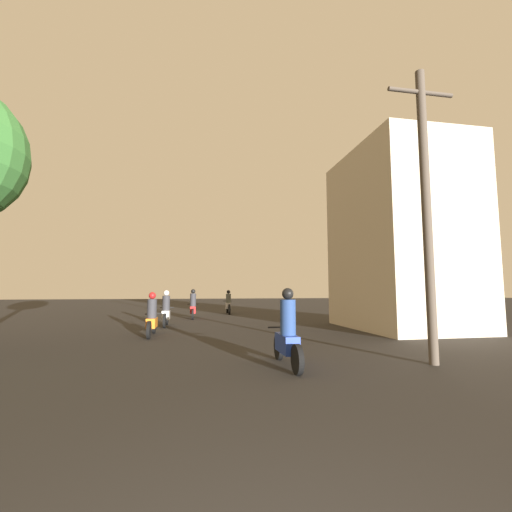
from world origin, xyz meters
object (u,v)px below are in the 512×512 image
(motorcycle_blue, at_px, (287,335))
(motorcycle_orange, at_px, (152,318))
(motorcycle_white, at_px, (166,312))
(motorcycle_red, at_px, (193,307))
(utility_pole_near, at_px, (426,205))
(motorcycle_silver, at_px, (228,304))
(building_right_near, at_px, (399,239))

(motorcycle_blue, xyz_separation_m, motorcycle_orange, (-3.32, 5.31, -0.04))
(motorcycle_white, relative_size, motorcycle_red, 0.99)
(motorcycle_blue, bearing_deg, utility_pole_near, -13.46)
(motorcycle_red, bearing_deg, motorcycle_silver, 53.72)
(motorcycle_red, relative_size, utility_pole_near, 0.29)
(motorcycle_blue, bearing_deg, motorcycle_orange, 115.17)
(motorcycle_red, height_order, motorcycle_silver, motorcycle_red)
(building_right_near, height_order, utility_pole_near, building_right_near)
(motorcycle_white, xyz_separation_m, building_right_near, (9.52, -2.66, 3.04))
(motorcycle_orange, relative_size, building_right_near, 0.28)
(motorcycle_blue, relative_size, motorcycle_silver, 0.98)
(motorcycle_red, distance_m, building_right_near, 11.03)
(utility_pole_near, bearing_deg, motorcycle_white, 125.07)
(motorcycle_blue, relative_size, motorcycle_red, 1.03)
(motorcycle_silver, bearing_deg, motorcycle_blue, -86.85)
(motorcycle_blue, height_order, building_right_near, building_right_near)
(motorcycle_blue, height_order, motorcycle_orange, motorcycle_blue)
(motorcycle_red, bearing_deg, motorcycle_orange, -102.31)
(motorcycle_silver, relative_size, utility_pole_near, 0.31)
(motorcycle_blue, relative_size, motorcycle_orange, 0.97)
(motorcycle_silver, bearing_deg, motorcycle_red, -120.71)
(utility_pole_near, bearing_deg, motorcycle_blue, 173.34)
(motorcycle_blue, relative_size, utility_pole_near, 0.30)
(motorcycle_blue, height_order, utility_pole_near, utility_pole_near)
(motorcycle_orange, distance_m, motorcycle_red, 7.10)
(utility_pole_near, bearing_deg, motorcycle_orange, 138.48)
(motorcycle_blue, xyz_separation_m, utility_pole_near, (3.09, -0.36, 2.80))
(motorcycle_red, height_order, utility_pole_near, utility_pole_near)
(motorcycle_orange, bearing_deg, motorcycle_red, 75.31)
(motorcycle_silver, height_order, utility_pole_near, utility_pole_near)
(motorcycle_orange, bearing_deg, building_right_near, -0.87)
(building_right_near, bearing_deg, motorcycle_blue, -138.01)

